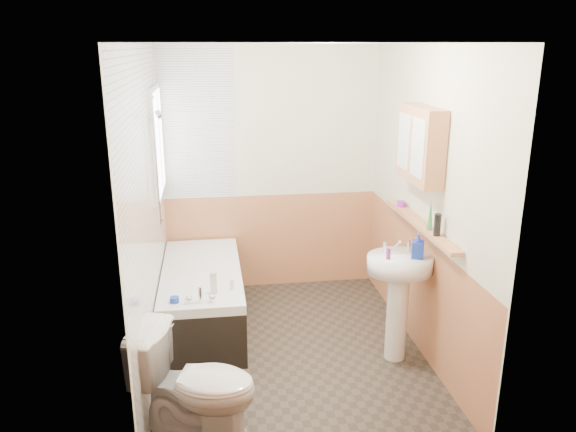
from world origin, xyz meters
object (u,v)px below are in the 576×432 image
Objects in this scene: bathtub at (203,296)px; pine_shelf at (420,224)px; toilet at (197,386)px; medicine_cabinet at (420,144)px; sink at (399,286)px.

pine_shelf reaches higher than bathtub.
toilet is 0.57× the size of pine_shelf.
sink is at bearing -132.68° from medicine_cabinet.
toilet is (-0.03, -1.56, 0.10)m from bathtub.
medicine_cabinet is (-0.03, 0.05, 0.64)m from pine_shelf.
pine_shelf is (0.20, 0.14, 0.47)m from sink.
bathtub is at bearing 159.93° from pine_shelf.
medicine_cabinet is at bearing 121.64° from pine_shelf.
toilet is at bearing -151.54° from medicine_cabinet.
sink is at bearing -144.74° from pine_shelf.
bathtub is at bearing 159.04° from sink.
toilet is 0.78× the size of sink.
bathtub is at bearing 16.59° from toilet.
pine_shelf is at bearing -58.36° from medicine_cabinet.
bathtub is 1.13× the size of pine_shelf.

